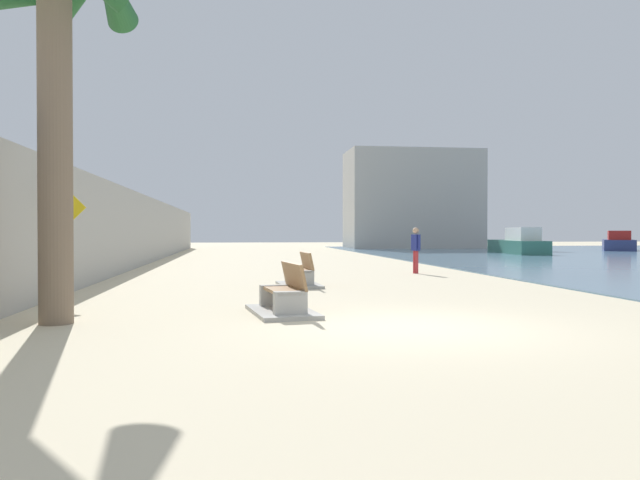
{
  "coord_description": "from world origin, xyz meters",
  "views": [
    {
      "loc": [
        -2.93,
        -9.88,
        1.58
      ],
      "look_at": [
        0.39,
        14.53,
        1.23
      ],
      "focal_mm": 35.06,
      "sensor_mm": 36.0,
      "label": 1
    }
  ],
  "objects_px": {
    "bench_far": "(300,278)",
    "pedestrian_sign": "(67,231)",
    "person_walking": "(416,247)",
    "boat_far_left": "(619,243)",
    "palm_tree": "(57,45)",
    "bench_near": "(284,302)",
    "boat_far_right": "(518,244)"
  },
  "relations": [
    {
      "from": "person_walking",
      "to": "boat_far_left",
      "type": "height_order",
      "value": "person_walking"
    },
    {
      "from": "bench_far",
      "to": "pedestrian_sign",
      "type": "distance_m",
      "value": 6.51
    },
    {
      "from": "person_walking",
      "to": "pedestrian_sign",
      "type": "height_order",
      "value": "pedestrian_sign"
    },
    {
      "from": "bench_far",
      "to": "boat_far_right",
      "type": "distance_m",
      "value": 29.22
    },
    {
      "from": "boat_far_right",
      "to": "pedestrian_sign",
      "type": "xyz_separation_m",
      "value": [
        -23.29,
        -26.26,
        0.88
      ]
    },
    {
      "from": "bench_near",
      "to": "pedestrian_sign",
      "type": "xyz_separation_m",
      "value": [
        -4.7,
        2.94,
        1.35
      ]
    },
    {
      "from": "person_walking",
      "to": "bench_far",
      "type": "bearing_deg",
      "value": -135.4
    },
    {
      "from": "bench_far",
      "to": "boat_far_left",
      "type": "distance_m",
      "value": 40.54
    },
    {
      "from": "bench_far",
      "to": "boat_far_right",
      "type": "relative_size",
      "value": 0.26
    },
    {
      "from": "bench_near",
      "to": "bench_far",
      "type": "height_order",
      "value": "same"
    },
    {
      "from": "palm_tree",
      "to": "boat_far_left",
      "type": "height_order",
      "value": "palm_tree"
    },
    {
      "from": "bench_near",
      "to": "pedestrian_sign",
      "type": "bearing_deg",
      "value": 148.01
    },
    {
      "from": "boat_far_right",
      "to": "boat_far_left",
      "type": "distance_m",
      "value": 12.27
    },
    {
      "from": "bench_far",
      "to": "boat_far_left",
      "type": "xyz_separation_m",
      "value": [
        28.71,
        28.63,
        0.4
      ]
    },
    {
      "from": "boat_far_right",
      "to": "boat_far_left",
      "type": "height_order",
      "value": "boat_far_right"
    },
    {
      "from": "bench_near",
      "to": "boat_far_right",
      "type": "bearing_deg",
      "value": 57.53
    },
    {
      "from": "boat_far_left",
      "to": "palm_tree",
      "type": "bearing_deg",
      "value": -133.53
    },
    {
      "from": "boat_far_right",
      "to": "boat_far_left",
      "type": "xyz_separation_m",
      "value": [
        11.05,
        5.35,
        -0.07
      ]
    },
    {
      "from": "boat_far_left",
      "to": "bench_near",
      "type": "bearing_deg",
      "value": -130.62
    },
    {
      "from": "palm_tree",
      "to": "bench_near",
      "type": "xyz_separation_m",
      "value": [
        3.9,
        0.75,
        -4.5
      ]
    },
    {
      "from": "bench_near",
      "to": "boat_far_left",
      "type": "height_order",
      "value": "boat_far_left"
    },
    {
      "from": "bench_near",
      "to": "boat_far_left",
      "type": "relative_size",
      "value": 0.4
    },
    {
      "from": "bench_near",
      "to": "person_walking",
      "type": "height_order",
      "value": "person_walking"
    },
    {
      "from": "palm_tree",
      "to": "person_walking",
      "type": "bearing_deg",
      "value": 49.81
    },
    {
      "from": "bench_near",
      "to": "boat_far_right",
      "type": "distance_m",
      "value": 34.62
    },
    {
      "from": "pedestrian_sign",
      "to": "boat_far_left",
      "type": "bearing_deg",
      "value": 42.64
    },
    {
      "from": "boat_far_left",
      "to": "person_walking",
      "type": "bearing_deg",
      "value": -135.01
    },
    {
      "from": "palm_tree",
      "to": "boat_far_right",
      "type": "height_order",
      "value": "palm_tree"
    },
    {
      "from": "pedestrian_sign",
      "to": "boat_far_right",
      "type": "bearing_deg",
      "value": 48.44
    },
    {
      "from": "person_walking",
      "to": "boat_far_right",
      "type": "distance_m",
      "value": 22.52
    },
    {
      "from": "boat_far_left",
      "to": "pedestrian_sign",
      "type": "relative_size",
      "value": 2.22
    },
    {
      "from": "bench_near",
      "to": "boat_far_right",
      "type": "relative_size",
      "value": 0.27
    }
  ]
}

